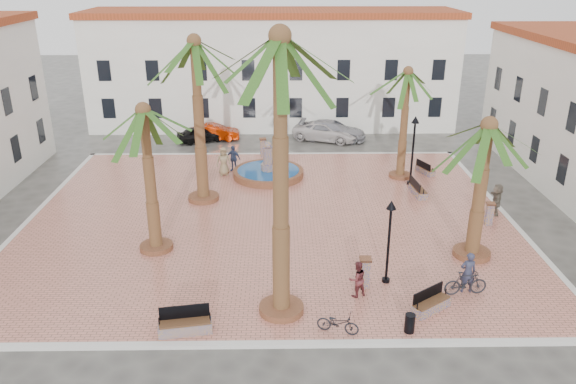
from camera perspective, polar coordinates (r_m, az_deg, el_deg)
name	(u,v)px	position (r m, az deg, el deg)	size (l,w,h in m)	color
ground	(270,219)	(30.70, -1.87, -2.78)	(120.00, 120.00, 0.00)	#56544F
plaza	(270,218)	(30.67, -1.87, -2.65)	(26.00, 22.00, 0.15)	tan
kerb_n	(272,154)	(40.91, -1.64, 3.84)	(26.30, 0.30, 0.16)	silver
kerb_s	(265,345)	(21.20, -2.34, -15.22)	(26.30, 0.30, 0.16)	silver
kerb_e	(506,216)	(33.08, 21.28, -2.32)	(0.30, 22.30, 0.16)	silver
kerb_w	(30,219)	(33.54, -24.70, -2.54)	(0.30, 22.30, 0.16)	silver
building_north	(273,68)	(48.52, -1.57, 12.46)	(30.40, 7.40, 9.50)	white
fountain	(268,172)	(36.32, -2.01, 2.07)	(4.54, 4.54, 2.35)	brown
palm_nw	(195,60)	(31.00, -9.41, 13.08)	(5.80, 5.80, 9.44)	brown
palm_sw	(145,128)	(25.84, -14.35, 6.29)	(5.16, 5.16, 7.21)	brown
palm_s	(280,69)	(19.12, -0.81, 12.40)	(5.77, 5.77, 11.01)	brown
palm_e	(487,144)	(26.05, 19.53, 4.60)	(5.66, 5.66, 6.75)	brown
palm_ne	(407,84)	(35.43, 12.02, 10.68)	(4.62, 4.62, 7.11)	brown
bench_s	(185,326)	(21.81, -10.39, -13.22)	(2.04, 0.91, 1.04)	gray
bench_se	(431,305)	(23.37, 14.31, -11.03)	(1.77, 1.48, 0.94)	gray
bench_e	(418,191)	(34.26, 13.05, 0.13)	(0.76, 1.89, 0.97)	gray
bench_ne	(425,170)	(37.93, 13.76, 2.18)	(1.06, 1.65, 0.84)	gray
lamppost_s	(390,228)	(23.80, 10.30, -3.58)	(0.42, 0.42, 3.83)	black
lamppost_e	(414,139)	(35.00, 12.67, 5.31)	(0.48, 0.48, 4.37)	black
bollard_se	(365,272)	(24.19, 7.82, -8.04)	(0.50, 0.50, 1.36)	gray
bollard_n	(263,147)	(40.12, -2.56, 4.59)	(0.52, 0.52, 1.33)	gray
bollard_e	(489,213)	(31.30, 19.79, -2.06)	(0.49, 0.49, 1.24)	gray
litter_bin	(410,323)	(21.94, 12.26, -12.89)	(0.39, 0.39, 0.75)	black
cyclist_a	(468,272)	(24.66, 17.81, -7.79)	(0.67, 0.44, 1.84)	#2C2F46
bicycle_a	(338,323)	(21.49, 5.09, -13.10)	(0.56, 1.60, 0.84)	black
cyclist_b	(357,279)	(23.48, 7.04, -8.76)	(0.77, 0.60, 1.58)	maroon
bicycle_b	(466,283)	(24.63, 17.61, -8.80)	(0.51, 1.82, 1.10)	black
pedestrian_fountain_a	(224,161)	(36.58, -6.55, 3.11)	(0.92, 0.60, 1.88)	#907955
pedestrian_fountain_b	(233,158)	(37.33, -5.59, 3.43)	(1.01, 0.42, 1.73)	navy
pedestrian_north	(204,162)	(36.76, -8.52, 3.07)	(1.18, 0.68, 1.83)	#424246
pedestrian_east	(497,199)	(32.62, 20.45, -0.70)	(1.66, 0.53, 1.79)	#63594B
car_black	(201,134)	(44.50, -8.86, 5.84)	(1.48, 3.69, 1.26)	black
car_red	(215,132)	(44.81, -7.46, 6.04)	(1.35, 3.87, 1.27)	#B32200
car_silver	(333,130)	(44.60, 4.56, 6.25)	(2.12, 5.22, 1.51)	#A0A0A9
car_white	(326,131)	(44.50, 3.89, 6.18)	(2.37, 5.15, 1.43)	silver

